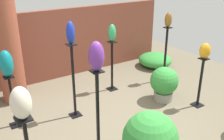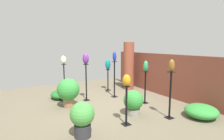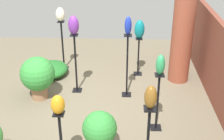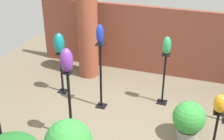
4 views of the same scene
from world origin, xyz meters
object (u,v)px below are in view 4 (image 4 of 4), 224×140
(pedestal_teal, at_px, (62,75))
(art_vase_teal, at_px, (59,43))
(art_vase_cobalt, at_px, (100,34))
(potted_plant_mid_right, at_px, (189,120))
(brick_pillar, at_px, (88,33))
(pedestal_jade, at_px, (164,81))
(art_vase_amber, at_px, (221,104))
(art_vase_jade, at_px, (167,46))
(pedestal_cobalt, at_px, (101,79))
(art_vase_violet, at_px, (67,60))
(pedestal_violet, at_px, (70,109))

(pedestal_teal, xyz_separation_m, art_vase_teal, (0.00, 0.00, 0.73))
(art_vase_cobalt, relative_size, potted_plant_mid_right, 0.53)
(brick_pillar, height_order, pedestal_jade, brick_pillar)
(brick_pillar, distance_m, art_vase_amber, 3.70)
(art_vase_teal, bearing_deg, art_vase_amber, -21.66)
(art_vase_jade, relative_size, potted_plant_mid_right, 0.51)
(potted_plant_mid_right, bearing_deg, art_vase_amber, -52.25)
(pedestal_cobalt, height_order, art_vase_jade, art_vase_jade)
(art_vase_jade, relative_size, art_vase_violet, 0.91)
(pedestal_violet, bearing_deg, pedestal_cobalt, 82.37)
(art_vase_teal, bearing_deg, pedestal_violet, -58.02)
(potted_plant_mid_right, bearing_deg, pedestal_jade, 122.13)
(pedestal_cobalt, xyz_separation_m, pedestal_teal, (-1.01, 0.28, -0.22))
(art_vase_amber, height_order, potted_plant_mid_right, art_vase_amber)
(pedestal_violet, distance_m, art_vase_violet, 0.91)
(art_vase_jade, height_order, art_vase_teal, art_vase_jade)
(art_vase_violet, xyz_separation_m, art_vase_teal, (-0.86, 1.38, -0.37))
(potted_plant_mid_right, bearing_deg, art_vase_cobalt, 165.79)
(brick_pillar, height_order, pedestal_teal, brick_pillar)
(pedestal_teal, distance_m, art_vase_violet, 1.96)
(pedestal_cobalt, bearing_deg, art_vase_teal, 164.48)
(potted_plant_mid_right, bearing_deg, pedestal_cobalt, 165.79)
(brick_pillar, distance_m, art_vase_violet, 2.45)
(art_vase_jade, xyz_separation_m, potted_plant_mid_right, (0.62, -0.98, -0.90))
(art_vase_violet, relative_size, art_vase_amber, 1.38)
(art_vase_violet, distance_m, art_vase_amber, 2.38)
(brick_pillar, xyz_separation_m, pedestal_violet, (0.62, -2.32, -0.46))
(brick_pillar, xyz_separation_m, potted_plant_mid_right, (2.54, -1.67, -0.68))
(art_vase_teal, relative_size, potted_plant_mid_right, 0.62)
(art_vase_violet, bearing_deg, art_vase_teal, 121.98)
(art_vase_cobalt, xyz_separation_m, art_vase_amber, (2.19, -0.99, -0.43))
(pedestal_violet, distance_m, potted_plant_mid_right, 2.04)
(pedestal_cobalt, bearing_deg, brick_pillar, 122.05)
(art_vase_cobalt, relative_size, art_vase_amber, 1.30)
(pedestal_jade, height_order, art_vase_teal, art_vase_teal)
(pedestal_jade, height_order, art_vase_amber, art_vase_amber)
(pedestal_violet, height_order, potted_plant_mid_right, pedestal_violet)
(brick_pillar, height_order, potted_plant_mid_right, brick_pillar)
(pedestal_jade, distance_m, art_vase_teal, 2.28)
(pedestal_teal, xyz_separation_m, art_vase_cobalt, (1.01, -0.28, 1.15))
(pedestal_cobalt, xyz_separation_m, art_vase_cobalt, (-0.00, 0.00, 0.93))
(pedestal_jade, relative_size, potted_plant_mid_right, 1.55)
(pedestal_teal, xyz_separation_m, art_vase_violet, (0.86, -1.38, 1.10))
(pedestal_teal, height_order, art_vase_jade, art_vase_jade)
(art_vase_violet, bearing_deg, potted_plant_mid_right, 18.67)
(pedestal_teal, relative_size, art_vase_jade, 2.55)
(pedestal_cobalt, distance_m, art_vase_jade, 1.43)
(art_vase_violet, relative_size, art_vase_cobalt, 1.06)
(pedestal_violet, height_order, art_vase_teal, art_vase_teal)
(art_vase_teal, height_order, art_vase_amber, art_vase_teal)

